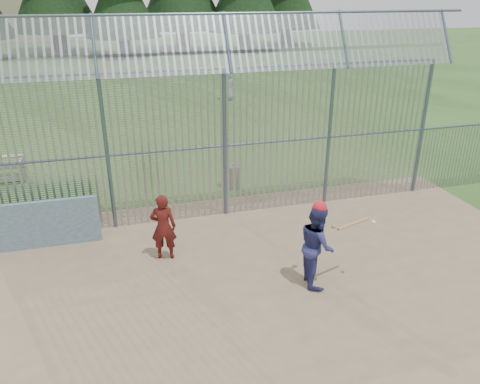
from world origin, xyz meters
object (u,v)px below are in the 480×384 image
object	(u,v)px
onlooker	(163,227)
trash_can	(233,176)
dugout_wall	(45,224)
batter	(317,245)

from	to	relation	value
onlooker	trash_can	distance (m)	4.57
onlooker	trash_can	bearing A→B (deg)	-113.27
dugout_wall	batter	xyz separation A→B (m)	(5.64, -3.13, 0.29)
dugout_wall	onlooker	xyz separation A→B (m)	(2.68, -1.29, 0.20)
dugout_wall	batter	bearing A→B (deg)	-29.03
dugout_wall	onlooker	world-z (taller)	onlooker
batter	trash_can	distance (m)	5.59
batter	onlooker	world-z (taller)	batter
dugout_wall	onlooker	distance (m)	2.98
dugout_wall	trash_can	size ratio (longest dim) A/B	3.05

